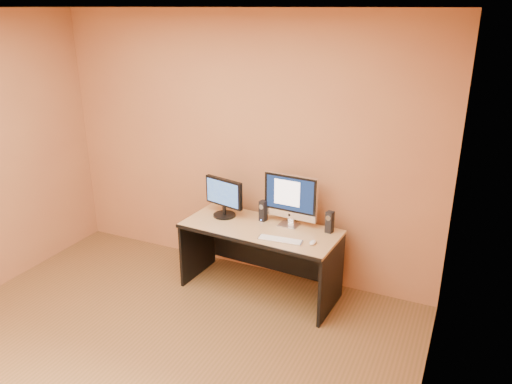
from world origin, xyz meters
TOP-DOWN VIEW (x-y plane):
  - floor at (0.00, 0.00)m, footprint 4.00×4.00m
  - walls at (0.00, 0.00)m, footprint 4.00×4.00m
  - ceiling at (0.00, 0.00)m, footprint 4.00×4.00m
  - desk at (0.39, 1.58)m, footprint 1.50×0.73m
  - imac at (0.62, 1.74)m, footprint 0.53×0.22m
  - second_monitor at (-0.04, 1.68)m, footprint 0.48×0.32m
  - speaker_left at (0.35, 1.74)m, footprint 0.08×0.08m
  - speaker_right at (1.01, 1.75)m, footprint 0.07×0.08m
  - keyboard at (0.66, 1.40)m, footprint 0.40×0.14m
  - mouse at (0.95, 1.46)m, footprint 0.06×0.09m
  - cable_a at (0.66, 1.83)m, footprint 0.10×0.18m
  - cable_b at (0.57, 1.86)m, footprint 0.08×0.15m

SIDE VIEW (x-z plane):
  - floor at x=0.00m, z-range 0.00..0.00m
  - desk at x=0.39m, z-range 0.00..0.68m
  - cable_a at x=0.66m, z-range 0.68..0.68m
  - cable_b at x=0.57m, z-range 0.68..0.68m
  - keyboard at x=0.66m, z-range 0.68..0.69m
  - mouse at x=0.95m, z-range 0.68..0.71m
  - speaker_left at x=0.35m, z-range 0.68..0.88m
  - speaker_right at x=1.01m, z-range 0.68..0.88m
  - second_monitor at x=-0.04m, z-range 0.68..1.06m
  - imac at x=0.62m, z-range 0.68..1.18m
  - walls at x=0.00m, z-range 0.00..2.60m
  - ceiling at x=0.00m, z-range 2.60..2.60m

